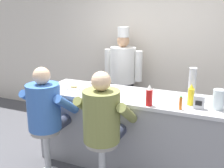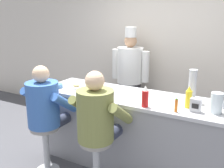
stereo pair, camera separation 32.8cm
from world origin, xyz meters
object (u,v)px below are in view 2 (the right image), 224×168
object	(u,v)px
breakfast_plate	(76,87)
cup_stack_steel	(192,86)
ketchup_bottle_red	(145,97)
coffee_mug_white	(95,84)
napkin_dispenser_chrome	(196,105)
diner_seated_blue	(45,108)
mustard_bottle_yellow	(189,98)
cereal_bowl	(57,86)
hot_sauce_bottle_orange	(176,106)
diner_seated_olive	(97,119)
water_pitcher_clear	(217,103)
cook_in_whites_near	(130,74)

from	to	relation	value
breakfast_plate	cup_stack_steel	bearing A→B (deg)	7.43
ketchup_bottle_red	breakfast_plate	xyz separation A→B (m)	(-1.10, 0.24, -0.10)
coffee_mug_white	napkin_dispenser_chrome	bearing A→B (deg)	-10.52
ketchup_bottle_red	diner_seated_blue	size ratio (longest dim) A/B	0.18
breakfast_plate	mustard_bottle_yellow	bearing A→B (deg)	-1.48
mustard_bottle_yellow	cereal_bowl	xyz separation A→B (m)	(-1.73, -0.10, -0.09)
mustard_bottle_yellow	hot_sauce_bottle_orange	xyz separation A→B (m)	(-0.08, -0.19, -0.04)
cup_stack_steel	diner_seated_olive	world-z (taller)	diner_seated_olive
water_pitcher_clear	coffee_mug_white	distance (m)	1.60
water_pitcher_clear	breakfast_plate	distance (m)	1.81
breakfast_plate	cup_stack_steel	xyz separation A→B (m)	(1.50, 0.20, 0.17)
water_pitcher_clear	diner_seated_olive	size ratio (longest dim) A/B	0.16
cereal_bowl	cup_stack_steel	bearing A→B (deg)	10.95
diner_seated_blue	cup_stack_steel	bearing A→B (deg)	26.68
water_pitcher_clear	cup_stack_steel	world-z (taller)	cup_stack_steel
ketchup_bottle_red	diner_seated_olive	bearing A→B (deg)	-140.27
water_pitcher_clear	cook_in_whites_near	distance (m)	1.97
ketchup_bottle_red	hot_sauce_bottle_orange	xyz separation A→B (m)	(0.34, 0.01, -0.04)
mustard_bottle_yellow	diner_seated_blue	size ratio (longest dim) A/B	0.18
coffee_mug_white	diner_seated_olive	xyz separation A→B (m)	(0.49, -0.71, -0.15)
napkin_dispenser_chrome	diner_seated_olive	distance (m)	1.03
breakfast_plate	diner_seated_olive	xyz separation A→B (m)	(0.70, -0.57, -0.12)
water_pitcher_clear	coffee_mug_white	world-z (taller)	water_pitcher_clear
hot_sauce_bottle_orange	ketchup_bottle_red	bearing A→B (deg)	-177.95
cereal_bowl	diner_seated_olive	bearing A→B (deg)	-25.51
diner_seated_olive	mustard_bottle_yellow	bearing A→B (deg)	33.20
ketchup_bottle_red	cereal_bowl	world-z (taller)	ketchup_bottle_red
mustard_bottle_yellow	hot_sauce_bottle_orange	size ratio (longest dim) A/B	1.68
cup_stack_steel	cereal_bowl	bearing A→B (deg)	-169.05
coffee_mug_white	cup_stack_steel	size ratio (longest dim) A/B	0.33
cook_in_whites_near	hot_sauce_bottle_orange	bearing A→B (deg)	-49.42
cereal_bowl	coffee_mug_white	xyz separation A→B (m)	(0.43, 0.27, 0.02)
coffee_mug_white	mustard_bottle_yellow	bearing A→B (deg)	-7.65
mustard_bottle_yellow	diner_seated_blue	world-z (taller)	diner_seated_blue
coffee_mug_white	napkin_dispenser_chrome	xyz separation A→B (m)	(1.40, -0.26, 0.03)
cereal_bowl	diner_seated_blue	world-z (taller)	diner_seated_blue
cup_stack_steel	breakfast_plate	bearing A→B (deg)	-172.57
cook_in_whites_near	ketchup_bottle_red	bearing A→B (deg)	-58.70
ketchup_bottle_red	water_pitcher_clear	bearing A→B (deg)	14.63
cereal_bowl	cup_stack_steel	size ratio (longest dim) A/B	0.38
diner_seated_blue	cook_in_whites_near	bearing A→B (deg)	80.53
diner_seated_olive	cook_in_whites_near	bearing A→B (deg)	104.49
mustard_bottle_yellow	cereal_bowl	size ratio (longest dim) A/B	1.69
breakfast_plate	diner_seated_blue	xyz separation A→B (m)	(-0.03, -0.57, -0.13)
napkin_dispenser_chrome	diner_seated_blue	bearing A→B (deg)	-164.74
ketchup_bottle_red	napkin_dispenser_chrome	xyz separation A→B (m)	(0.51, 0.11, -0.04)
diner_seated_blue	diner_seated_olive	bearing A→B (deg)	0.07
breakfast_plate	cereal_bowl	bearing A→B (deg)	-147.52
breakfast_plate	cereal_bowl	world-z (taller)	cereal_bowl
cup_stack_steel	water_pitcher_clear	bearing A→B (deg)	-39.61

